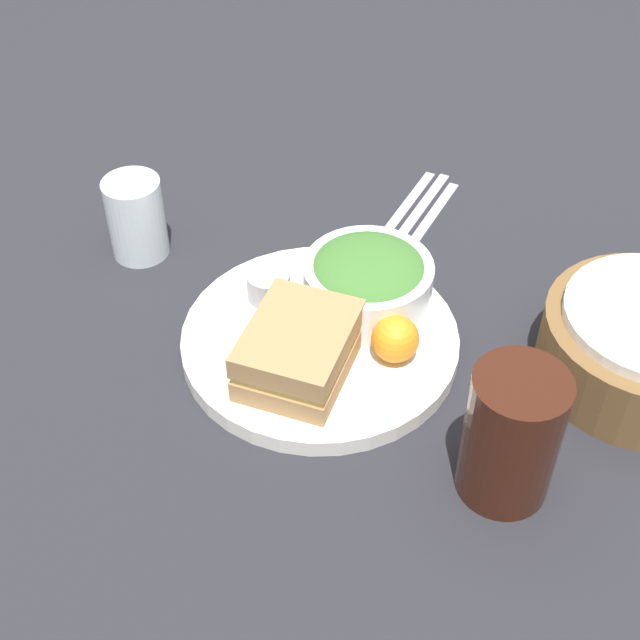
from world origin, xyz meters
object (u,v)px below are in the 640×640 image
object	(u,v)px
plate	(320,341)
drink_glass	(511,436)
fork	(404,209)
sandwich	(299,350)
salad_bowl	(368,279)
knife	(417,213)
spoon	(431,217)
water_glass	(136,218)
dressing_cup	(269,286)

from	to	relation	value
plate	drink_glass	distance (m)	0.24
plate	fork	distance (m)	0.26
sandwich	salad_bowl	xyz separation A→B (m)	(-0.11, 0.04, 0.01)
salad_bowl	knife	bearing A→B (deg)	174.30
plate	spoon	bearing A→B (deg)	163.65
fork	knife	size ratio (longest dim) A/B	0.95
water_glass	salad_bowl	bearing A→B (deg)	81.72
knife	spoon	xyz separation A→B (m)	(0.00, 0.02, 0.00)
spoon	knife	bearing A→B (deg)	90.00
sandwich	dressing_cup	xyz separation A→B (m)	(-0.10, -0.06, -0.01)
dressing_cup	fork	size ratio (longest dim) A/B	0.26
dressing_cup	drink_glass	world-z (taller)	drink_glass
fork	sandwich	bearing A→B (deg)	-175.80
spoon	fork	bearing A→B (deg)	90.00
sandwich	drink_glass	bearing A→B (deg)	71.36
plate	salad_bowl	world-z (taller)	salad_bowl
water_glass	knife	bearing A→B (deg)	117.27
drink_glass	fork	bearing A→B (deg)	-156.69
dressing_cup	spoon	world-z (taller)	dressing_cup
sandwich	water_glass	distance (m)	0.28
fork	knife	bearing A→B (deg)	-90.00
dressing_cup	spoon	distance (m)	0.25
knife	drink_glass	bearing A→B (deg)	-146.40
salad_bowl	spoon	bearing A→B (deg)	169.01
dressing_cup	water_glass	world-z (taller)	water_glass
drink_glass	knife	bearing A→B (deg)	-158.76
dressing_cup	fork	xyz separation A→B (m)	(-0.21, 0.11, -0.03)
salad_bowl	plate	bearing A→B (deg)	-31.62
sandwich	drink_glass	size ratio (longest dim) A/B	0.97
dressing_cup	knife	xyz separation A→B (m)	(-0.21, 0.12, -0.03)
plate	knife	xyz separation A→B (m)	(-0.25, 0.06, -0.01)
plate	water_glass	world-z (taller)	water_glass
fork	water_glass	size ratio (longest dim) A/B	1.82
sandwich	water_glass	xyz separation A→B (m)	(-0.15, -0.24, 0.00)
knife	water_glass	distance (m)	0.34
fork	spoon	world-z (taller)	same
dressing_cup	spoon	size ratio (longest dim) A/B	0.29
spoon	water_glass	size ratio (longest dim) A/B	1.64
dressing_cup	water_glass	bearing A→B (deg)	-108.17
salad_bowl	water_glass	world-z (taller)	water_glass
dressing_cup	water_glass	size ratio (longest dim) A/B	0.48
fork	salad_bowl	bearing A→B (deg)	-168.15
fork	knife	distance (m)	0.02
sandwich	water_glass	bearing A→B (deg)	-122.94
drink_glass	spoon	bearing A→B (deg)	-160.94
fork	plate	bearing A→B (deg)	-176.01
sandwich	fork	xyz separation A→B (m)	(-0.31, 0.04, -0.04)
salad_bowl	dressing_cup	bearing A→B (deg)	-80.79
fork	spoon	size ratio (longest dim) A/B	1.11
dressing_cup	knife	world-z (taller)	dressing_cup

